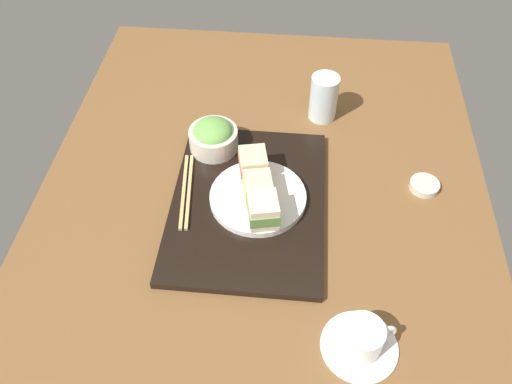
{
  "coord_description": "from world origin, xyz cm",
  "views": [
    {
      "loc": [
        70.96,
        5.71,
        87.46
      ],
      "look_at": [
        -1.4,
        -1.15,
        5.0
      ],
      "focal_mm": 36.75,
      "sensor_mm": 36.0,
      "label": 1
    }
  ],
  "objects": [
    {
      "name": "sandwich_middle",
      "position": [
        -2.22,
        -0.81,
        5.61
      ],
      "size": [
        7.91,
        7.21,
        4.87
      ],
      "color": "beige",
      "rests_on": "sandwich_plate"
    },
    {
      "name": "drinking_glass",
      "position": [
        -33.15,
        12.66,
        5.91
      ],
      "size": [
        6.94,
        6.94,
        11.82
      ],
      "primitive_type": "cylinder",
      "color": "silver",
      "rests_on": "ground_plane"
    },
    {
      "name": "salad_bowl",
      "position": [
        -17.39,
        -12.58,
        5.22
      ],
      "size": [
        11.38,
        11.38,
        7.57
      ],
      "color": "beige",
      "rests_on": "serving_tray"
    },
    {
      "name": "sandwich_plate",
      "position": [
        -2.22,
        -0.81,
        2.44
      ],
      "size": [
        20.78,
        20.78,
        1.47
      ],
      "primitive_type": "cylinder",
      "color": "silver",
      "rests_on": "serving_tray"
    },
    {
      "name": "ground_plane",
      "position": [
        0.0,
        0.0,
        -1.5
      ],
      "size": [
        140.0,
        100.0,
        3.0
      ],
      "primitive_type": "cube",
      "color": "brown"
    },
    {
      "name": "small_sauce_dish",
      "position": [
        -10.58,
        35.76,
        0.8
      ],
      "size": [
        6.62,
        6.62,
        1.59
      ],
      "primitive_type": "cylinder",
      "color": "beige",
      "rests_on": "ground_plane"
    },
    {
      "name": "coffee_cup",
      "position": [
        28.82,
        20.1,
        2.75
      ],
      "size": [
        13.76,
        13.76,
        6.48
      ],
      "color": "white",
      "rests_on": "ground_plane"
    },
    {
      "name": "chopsticks_pair",
      "position": [
        -2.92,
        -16.53,
        2.06
      ],
      "size": [
        21.36,
        4.34,
        0.7
      ],
      "color": "tan",
      "rests_on": "serving_tray"
    },
    {
      "name": "serving_tray",
      "position": [
        -1.67,
        -2.94,
        0.85
      ],
      "size": [
        44.81,
        32.68,
        1.71
      ],
      "primitive_type": "cube",
      "color": "black",
      "rests_on": "ground_plane"
    },
    {
      "name": "sandwich_far",
      "position": [
        4.41,
        0.87,
        6.24
      ],
      "size": [
        7.89,
        7.45,
        6.12
      ],
      "color": "beige",
      "rests_on": "sandwich_plate"
    },
    {
      "name": "sandwich_near",
      "position": [
        -8.86,
        -2.48,
        5.93
      ],
      "size": [
        8.03,
        7.38,
        5.5
      ],
      "color": "beige",
      "rests_on": "sandwich_plate"
    }
  ]
}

